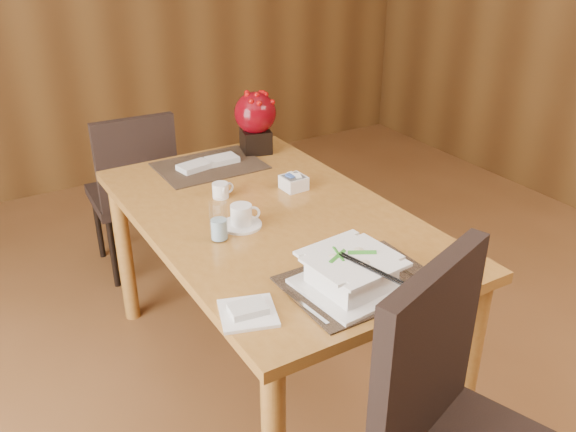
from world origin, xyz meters
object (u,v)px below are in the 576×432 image
coffee_cup (241,217)px  creamer_jug (220,190)px  berry_decor (255,119)px  dining_table (272,237)px  sugar_caddy (294,183)px  far_chair (135,186)px  bread_plate (248,313)px  soup_setting (351,274)px  water_glass (219,221)px

coffee_cup → creamer_jug: coffee_cup is taller
berry_decor → coffee_cup: bearing=-122.4°
dining_table → sugar_caddy: sugar_caddy is taller
berry_decor → far_chair: berry_decor is taller
dining_table → far_chair: (-0.20, 1.07, -0.15)m
bread_plate → dining_table: bearing=54.4°
soup_setting → water_glass: 0.52m
water_glass → sugar_caddy: water_glass is taller
dining_table → soup_setting: size_ratio=4.96×
sugar_caddy → bread_plate: size_ratio=0.59×
coffee_cup → sugar_caddy: 0.38m
water_glass → far_chair: bearing=87.4°
soup_setting → creamer_jug: 0.80m
berry_decor → creamer_jug: bearing=-134.0°
dining_table → coffee_cup: 0.19m
dining_table → bread_plate: size_ratio=9.59×
dining_table → creamer_jug: creamer_jug is taller
berry_decor → dining_table: bearing=-113.6°
coffee_cup → bread_plate: (-0.23, -0.49, -0.03)m
sugar_caddy → coffee_cup: bearing=-151.4°
water_glass → bread_plate: 0.46m
creamer_jug → coffee_cup: bearing=-100.4°
soup_setting → sugar_caddy: bearing=66.3°
soup_setting → water_glass: water_glass is taller
creamer_jug → berry_decor: 0.54m
sugar_caddy → far_chair: bearing=112.9°
coffee_cup → creamer_jug: (0.04, 0.26, -0.01)m
soup_setting → coffee_cup: bearing=94.6°
far_chair → coffee_cup: bearing=96.3°
soup_setting → berry_decor: berry_decor is taller
sugar_caddy → dining_table: bearing=-141.7°
coffee_cup → far_chair: far_chair is taller
coffee_cup → dining_table: bearing=11.8°
dining_table → coffee_cup: size_ratio=10.30×
coffee_cup → far_chair: size_ratio=0.16×
sugar_caddy → far_chair: 1.04m
dining_table → soup_setting: 0.58m
creamer_jug → far_chair: 0.89m
far_chair → creamer_jug: bearing=100.1°
creamer_jug → bread_plate: creamer_jug is taller
far_chair → bread_plate: bearing=87.1°
bread_plate → coffee_cup: bearing=64.7°
soup_setting → berry_decor: (0.31, 1.17, 0.11)m
creamer_jug → sugar_caddy: creamer_jug is taller
coffee_cup → creamer_jug: bearing=81.0°
water_glass → creamer_jug: (0.15, 0.31, -0.04)m
coffee_cup → water_glass: 0.13m
soup_setting → far_chair: far_chair is taller
soup_setting → coffee_cup: size_ratio=2.08×
dining_table → sugar_caddy: bearing=38.3°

